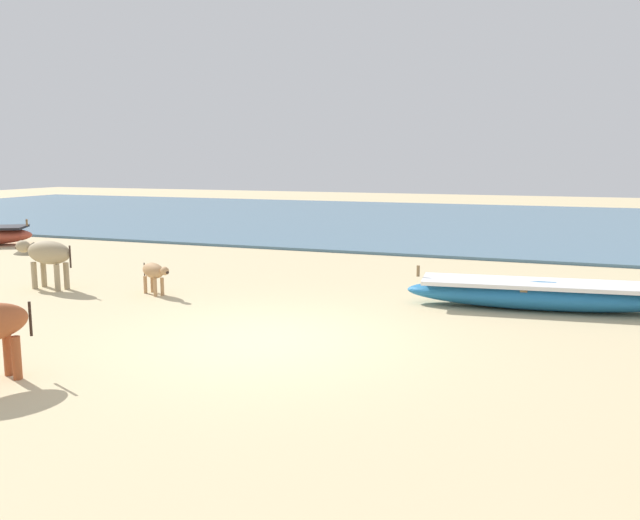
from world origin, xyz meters
The scene contains 6 objects.
ground centered at (0.00, 0.00, 0.00)m, with size 80.00×80.00×0.00m, color #CCB789.
sea_water centered at (0.00, 18.70, 0.04)m, with size 60.00×20.00×0.08m, color slate.
fishing_boat_1 centered at (3.66, 3.45, 0.27)m, with size 4.81×1.52×0.69m.
cow_adult_dun centered at (-5.76, 1.88, 0.70)m, with size 1.52×0.52×0.98m.
calf_near_tan centered at (-3.42, 2.14, 0.44)m, with size 0.90×0.60×0.62m.
debris_pile_0 centered at (-9.84, 5.71, 0.15)m, with size 1.07×1.07×0.31m, color brown.
Camera 1 is at (3.91, -8.36, 2.61)m, focal length 36.70 mm.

